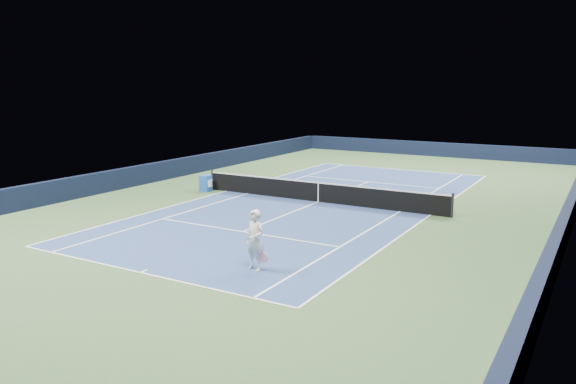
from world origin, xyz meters
The scene contains 19 objects.
ground centered at (0.00, 0.00, 0.00)m, with size 40.00×40.00×0.00m, color #35532D.
wall_far centered at (0.00, 19.82, 0.55)m, with size 22.00×0.35×1.10m, color black.
wall_right centered at (10.82, 0.00, 0.55)m, with size 0.35×40.00×1.10m, color black.
wall_left centered at (-10.82, 0.00, 0.55)m, with size 0.35×40.00×1.10m, color black.
court_surface centered at (0.00, 0.00, 0.00)m, with size 10.97×23.77×0.01m, color navy.
baseline_far centered at (0.00, 11.88, 0.01)m, with size 10.97×0.08×0.00m, color white.
baseline_near centered at (0.00, -11.88, 0.01)m, with size 10.97×0.08×0.00m, color white.
sideline_doubles_right centered at (5.49, 0.00, 0.01)m, with size 0.08×23.77×0.00m, color white.
sideline_doubles_left centered at (-5.49, 0.00, 0.01)m, with size 0.08×23.77×0.00m, color white.
sideline_singles_right centered at (4.12, 0.00, 0.01)m, with size 0.08×23.77×0.00m, color white.
sideline_singles_left centered at (-4.12, 0.00, 0.01)m, with size 0.08×23.77×0.00m, color white.
service_line_far centered at (0.00, 6.40, 0.01)m, with size 8.23×0.08×0.00m, color white.
service_line_near centered at (0.00, -6.40, 0.01)m, with size 8.23×0.08×0.00m, color white.
center_service_line centered at (0.00, 0.00, 0.01)m, with size 0.08×12.80×0.00m, color white.
center_mark_far centered at (0.00, 11.73, 0.01)m, with size 0.08×0.30×0.00m, color white.
center_mark_near centered at (0.00, -11.73, 0.01)m, with size 0.08×0.30×0.00m, color white.
tennis_net centered at (0.00, 0.00, 0.50)m, with size 12.90×0.10×1.07m.
sponsor_cube centered at (-6.40, -0.58, 0.43)m, with size 0.58×0.49×0.86m.
tennis_player centered at (2.88, -9.90, 0.94)m, with size 0.87×1.32×2.84m.
Camera 1 is at (12.02, -23.67, 5.67)m, focal length 35.00 mm.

